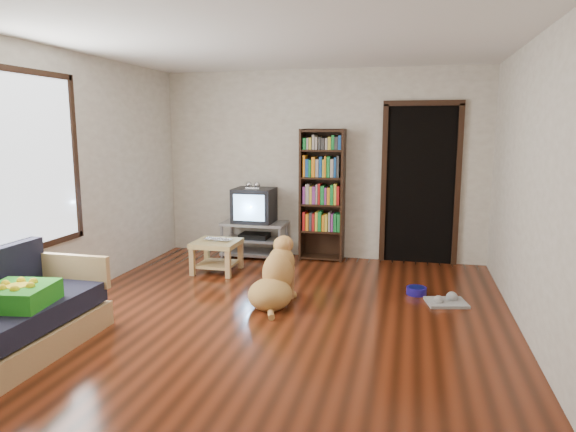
% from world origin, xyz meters
% --- Properties ---
extents(ground, '(5.00, 5.00, 0.00)m').
position_xyz_m(ground, '(0.00, 0.00, 0.00)').
color(ground, '#5F2310').
rests_on(ground, ground).
extents(ceiling, '(5.00, 5.00, 0.00)m').
position_xyz_m(ceiling, '(0.00, 0.00, 2.60)').
color(ceiling, white).
rests_on(ceiling, ground).
extents(wall_back, '(4.50, 0.00, 4.50)m').
position_xyz_m(wall_back, '(0.00, 2.50, 1.30)').
color(wall_back, silver).
rests_on(wall_back, ground).
extents(wall_front, '(4.50, 0.00, 4.50)m').
position_xyz_m(wall_front, '(0.00, -2.50, 1.30)').
color(wall_front, silver).
rests_on(wall_front, ground).
extents(wall_left, '(0.00, 5.00, 5.00)m').
position_xyz_m(wall_left, '(-2.25, 0.00, 1.30)').
color(wall_left, silver).
rests_on(wall_left, ground).
extents(wall_right, '(0.00, 5.00, 5.00)m').
position_xyz_m(wall_right, '(2.25, 0.00, 1.30)').
color(wall_right, silver).
rests_on(wall_right, ground).
extents(green_cushion, '(0.55, 0.55, 0.16)m').
position_xyz_m(green_cushion, '(-1.75, -1.28, 0.50)').
color(green_cushion, green).
rests_on(green_cushion, sofa).
extents(laptop, '(0.38, 0.27, 0.03)m').
position_xyz_m(laptop, '(-1.13, 1.35, 0.41)').
color(laptop, silver).
rests_on(laptop, coffee_table).
extents(dog_bowl, '(0.22, 0.22, 0.08)m').
position_xyz_m(dog_bowl, '(1.34, 1.04, 0.04)').
color(dog_bowl, navy).
rests_on(dog_bowl, ground).
extents(grey_rag, '(0.46, 0.40, 0.03)m').
position_xyz_m(grey_rag, '(1.64, 0.79, 0.01)').
color(grey_rag, '#A5A5A5').
rests_on(grey_rag, ground).
extents(window, '(0.03, 1.46, 1.70)m').
position_xyz_m(window, '(-2.23, -0.50, 1.50)').
color(window, white).
rests_on(window, wall_left).
extents(doorway, '(1.03, 0.05, 2.19)m').
position_xyz_m(doorway, '(1.35, 2.48, 1.12)').
color(doorway, black).
rests_on(doorway, wall_back).
extents(tv_stand, '(0.90, 0.45, 0.50)m').
position_xyz_m(tv_stand, '(-0.90, 2.25, 0.27)').
color(tv_stand, '#99999E').
rests_on(tv_stand, ground).
extents(crt_tv, '(0.55, 0.52, 0.58)m').
position_xyz_m(crt_tv, '(-0.90, 2.27, 0.74)').
color(crt_tv, black).
rests_on(crt_tv, tv_stand).
extents(bookshelf, '(0.60, 0.30, 1.80)m').
position_xyz_m(bookshelf, '(0.05, 2.34, 1.00)').
color(bookshelf, black).
rests_on(bookshelf, ground).
extents(coffee_table, '(0.55, 0.55, 0.40)m').
position_xyz_m(coffee_table, '(-1.13, 1.38, 0.28)').
color(coffee_table, tan).
rests_on(coffee_table, ground).
extents(dog, '(0.54, 0.88, 0.72)m').
position_xyz_m(dog, '(-0.09, 0.38, 0.26)').
color(dog, tan).
rests_on(dog, ground).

